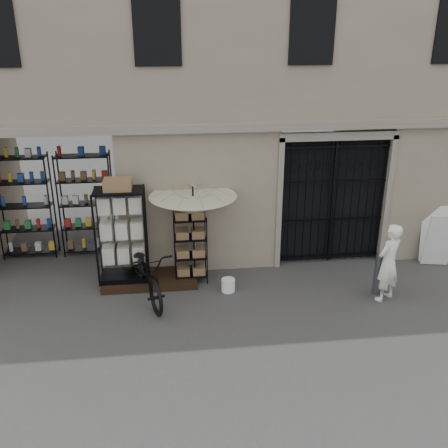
{
  "coord_description": "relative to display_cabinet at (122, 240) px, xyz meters",
  "views": [
    {
      "loc": [
        -1.95,
        -8.15,
        5.15
      ],
      "look_at": [
        -0.8,
        1.4,
        1.35
      ],
      "focal_mm": 40.0,
      "sensor_mm": 36.0,
      "label": 1
    }
  ],
  "objects": [
    {
      "name": "wire_rack",
      "position": [
        1.42,
        0.05,
        -0.29
      ],
      "size": [
        0.74,
        0.58,
        1.53
      ],
      "rotation": [
        0.0,
        0.0,
        0.16
      ],
      "color": "black",
      "rests_on": "ground"
    },
    {
      "name": "shop_recess",
      "position": [
        -1.58,
        1.26,
        0.46
      ],
      "size": [
        3.0,
        1.7,
        3.0
      ],
      "primitive_type": "cube",
      "color": "black",
      "rests_on": "ground"
    },
    {
      "name": "steel_bollard",
      "position": [
        5.19,
        -1.02,
        -0.6
      ],
      "size": [
        0.2,
        0.2,
        0.89
      ],
      "primitive_type": "cylinder",
      "rotation": [
        0.0,
        0.0,
        -0.3
      ],
      "color": "#595D64",
      "rests_on": "ground"
    },
    {
      "name": "bicycle",
      "position": [
        0.48,
        -0.61,
        -1.04
      ],
      "size": [
        1.05,
        1.3,
        2.16
      ],
      "primitive_type": "imported",
      "rotation": [
        0.0,
        0.0,
        0.3
      ],
      "color": "black",
      "rests_on": "ground"
    },
    {
      "name": "display_cabinet",
      "position": [
        0.0,
        0.0,
        0.0
      ],
      "size": [
        1.0,
        0.63,
        2.15
      ],
      "rotation": [
        0.0,
        0.0,
        -0.01
      ],
      "color": "black",
      "rests_on": "step_platform"
    },
    {
      "name": "ground",
      "position": [
        2.92,
        -1.54,
        -1.04
      ],
      "size": [
        80.0,
        80.0,
        0.0
      ],
      "primitive_type": "plane",
      "color": "black",
      "rests_on": "ground"
    },
    {
      "name": "iron_gate",
      "position": [
        4.67,
        0.74,
        0.46
      ],
      "size": [
        2.5,
        0.21,
        3.0
      ],
      "color": "black",
      "rests_on": "ground"
    },
    {
      "name": "step_platform",
      "position": [
        0.52,
        0.01,
        -0.97
      ],
      "size": [
        2.0,
        0.9,
        0.15
      ],
      "primitive_type": "cube",
      "color": "black",
      "rests_on": "ground"
    },
    {
      "name": "shop_shelving",
      "position": [
        -1.63,
        1.76,
        0.21
      ],
      "size": [
        2.7,
        0.5,
        2.5
      ],
      "primitive_type": "cube",
      "color": "black",
      "rests_on": "ground"
    },
    {
      "name": "shopkeeper",
      "position": [
        5.26,
        -1.25,
        -1.04
      ],
      "size": [
        1.35,
        1.7,
        0.39
      ],
      "primitive_type": "imported",
      "rotation": [
        0.0,
        0.0,
        3.68
      ],
      "color": "white",
      "rests_on": "ground"
    },
    {
      "name": "main_building",
      "position": [
        2.92,
        2.46,
        3.46
      ],
      "size": [
        14.0,
        4.0,
        9.0
      ],
      "primitive_type": "cube",
      "color": "gray",
      "rests_on": "ground"
    },
    {
      "name": "easel_sign",
      "position": [
        7.07,
        0.16,
        -0.37
      ],
      "size": [
        0.74,
        0.82,
        1.3
      ],
      "rotation": [
        0.0,
        0.0,
        -0.2
      ],
      "color": "silver",
      "rests_on": "ground"
    },
    {
      "name": "market_umbrella",
      "position": [
        1.49,
        0.0,
        0.81
      ],
      "size": [
        2.02,
        2.04,
        2.57
      ],
      "rotation": [
        0.0,
        0.0,
        -0.34
      ],
      "color": "black",
      "rests_on": "ground"
    },
    {
      "name": "white_bucket",
      "position": [
        2.16,
        -0.55,
        -0.9
      ],
      "size": [
        0.33,
        0.33,
        0.27
      ],
      "primitive_type": "cylinder",
      "rotation": [
        0.0,
        0.0,
        0.18
      ],
      "color": "white",
      "rests_on": "ground"
    }
  ]
}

